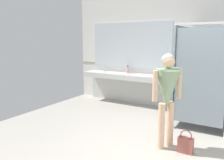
# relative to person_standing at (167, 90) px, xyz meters

# --- Properties ---
(wall_back) EXTENTS (7.18, 0.12, 2.98)m
(wall_back) POSITION_rel_person_standing_xyz_m (0.10, 2.40, 0.52)
(wall_back) COLOR silver
(wall_back) RESTS_ON ground_plane
(wall_back_tile_band) EXTENTS (7.18, 0.01, 0.06)m
(wall_back_tile_band) POSITION_rel_person_standing_xyz_m (0.10, 2.34, 0.08)
(wall_back_tile_band) COLOR #9E937F
(wall_back_tile_band) RESTS_ON wall_back
(vanity_counter) EXTENTS (2.47, 0.52, 0.95)m
(vanity_counter) POSITION_rel_person_standing_xyz_m (-1.83, 2.15, -0.36)
(vanity_counter) COLOR silver
(vanity_counter) RESTS_ON ground_plane
(mirror_panel) EXTENTS (2.37, 0.02, 1.25)m
(mirror_panel) POSITION_rel_person_standing_xyz_m (-1.83, 2.33, 0.64)
(mirror_panel) COLOR silver
(mirror_panel) RESTS_ON wall_back
(person_standing) EXTENTS (0.56, 0.56, 1.55)m
(person_standing) POSITION_rel_person_standing_xyz_m (0.00, 0.00, 0.00)
(person_standing) COLOR #DBAD89
(person_standing) RESTS_ON ground_plane
(handbag) EXTENTS (0.23, 0.12, 0.38)m
(handbag) POSITION_rel_person_standing_xyz_m (0.34, -0.02, -0.84)
(handbag) COLOR #934C42
(handbag) RESTS_ON ground_plane
(soap_dispenser) EXTENTS (0.07, 0.07, 0.22)m
(soap_dispenser) POSITION_rel_person_standing_xyz_m (-1.83, 2.22, -0.04)
(soap_dispenser) COLOR #D899B2
(soap_dispenser) RESTS_ON vanity_counter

